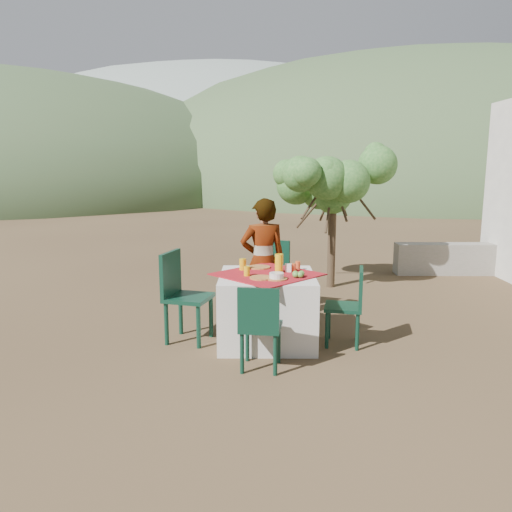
{
  "coord_description": "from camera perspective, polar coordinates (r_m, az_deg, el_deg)",
  "views": [
    {
      "loc": [
        -0.13,
        -5.34,
        1.91
      ],
      "look_at": [
        -0.17,
        0.31,
        0.88
      ],
      "focal_mm": 35.0,
      "sensor_mm": 36.0,
      "label": 1
    }
  ],
  "objects": [
    {
      "name": "chair_right",
      "position": [
        5.44,
        10.72,
        -5.28
      ],
      "size": [
        0.46,
        0.46,
        0.84
      ],
      "rotation": [
        0.0,
        0.0,
        4.52
      ],
      "color": "black",
      "rests_on": "ground"
    },
    {
      "name": "napkin_holder",
      "position": [
        5.47,
        3.71,
        -1.34
      ],
      "size": [
        0.08,
        0.06,
        0.09
      ],
      "primitive_type": "cube",
      "rotation": [
        0.0,
        0.0,
        -0.23
      ],
      "color": "silver",
      "rests_on": "table"
    },
    {
      "name": "jar_left",
      "position": [
        5.5,
        4.3,
        -1.31
      ],
      "size": [
        0.06,
        0.06,
        0.09
      ],
      "primitive_type": "cylinder",
      "color": "#E65828",
      "rests_on": "table"
    },
    {
      "name": "hill_near_right",
      "position": [
        43.13,
        16.91,
        7.33
      ],
      "size": [
        48.0,
        48.0,
        20.0
      ],
      "primitive_type": "ellipsoid",
      "color": "#334B2A",
      "rests_on": "ground"
    },
    {
      "name": "plate_far",
      "position": [
        5.69,
        0.36,
        -1.28
      ],
      "size": [
        0.26,
        0.26,
        0.01
      ],
      "primitive_type": "cylinder",
      "color": "#925C27",
      "rests_on": "table"
    },
    {
      "name": "white_bowl",
      "position": [
        5.12,
        2.36,
        -2.23
      ],
      "size": [
        0.15,
        0.15,
        0.06
      ],
      "primitive_type": "cylinder",
      "color": "silver",
      "rests_on": "bowl_plate"
    },
    {
      "name": "chair_far",
      "position": [
        6.52,
        1.71,
        -1.97
      ],
      "size": [
        0.56,
        0.56,
        0.95
      ],
      "rotation": [
        0.0,
        0.0,
        -0.35
      ],
      "color": "black",
      "rests_on": "ground"
    },
    {
      "name": "ground",
      "position": [
        5.68,
        1.7,
        -9.38
      ],
      "size": [
        160.0,
        160.0,
        0.0
      ],
      "primitive_type": "plane",
      "color": "#3D2D1C",
      "rests_on": "ground"
    },
    {
      "name": "shrub_tree",
      "position": [
        7.94,
        9.19,
        7.55
      ],
      "size": [
        1.67,
        1.63,
        1.96
      ],
      "color": "#3F311F",
      "rests_on": "ground"
    },
    {
      "name": "glass_far",
      "position": [
        5.56,
        -1.52,
        -0.96
      ],
      "size": [
        0.08,
        0.08,
        0.13
      ],
      "primitive_type": "cylinder",
      "color": "#ECB00E",
      "rests_on": "table"
    },
    {
      "name": "fruit_cluster",
      "position": [
        5.22,
        4.84,
        -2.09
      ],
      "size": [
        0.13,
        0.12,
        0.07
      ],
      "color": "#559A38",
      "rests_on": "table"
    },
    {
      "name": "hill_near_left",
      "position": [
        39.65,
        -26.54,
        6.47
      ],
      "size": [
        40.0,
        40.0,
        16.0
      ],
      "primitive_type": "ellipsoid",
      "color": "#334B2A",
      "rests_on": "ground"
    },
    {
      "name": "glass_near",
      "position": [
        5.27,
        -1.05,
        -1.73
      ],
      "size": [
        0.06,
        0.06,
        0.1
      ],
      "primitive_type": "cylinder",
      "color": "#ECB00E",
      "rests_on": "table"
    },
    {
      "name": "hill_far_center",
      "position": [
        57.51,
        -3.46,
        8.38
      ],
      "size": [
        60.0,
        60.0,
        24.0
      ],
      "primitive_type": "ellipsoid",
      "color": "slate",
      "rests_on": "ground"
    },
    {
      "name": "chair_near",
      "position": [
        4.67,
        0.44,
        -7.79
      ],
      "size": [
        0.43,
        0.43,
        0.83
      ],
      "rotation": [
        0.0,
        0.0,
        3.01
      ],
      "color": "black",
      "rests_on": "ground"
    },
    {
      "name": "chair_left",
      "position": [
        5.52,
        -8.53,
        -4.07
      ],
      "size": [
        0.56,
        0.56,
        0.99
      ],
      "rotation": [
        0.0,
        0.0,
        1.3
      ],
      "color": "black",
      "rests_on": "ground"
    },
    {
      "name": "plate_near",
      "position": [
        5.16,
        0.62,
        -2.5
      ],
      "size": [
        0.25,
        0.25,
        0.01
      ],
      "primitive_type": "cylinder",
      "color": "#925C27",
      "rests_on": "table"
    },
    {
      "name": "stone_wall",
      "position": [
        9.64,
        23.15,
        -0.3
      ],
      "size": [
        2.6,
        0.35,
        0.55
      ],
      "primitive_type": "cube",
      "color": "gray",
      "rests_on": "ground"
    },
    {
      "name": "jar_right",
      "position": [
        5.63,
        4.8,
        -1.05
      ],
      "size": [
        0.06,
        0.06,
        0.09
      ],
      "primitive_type": "cylinder",
      "color": "#E65828",
      "rests_on": "table"
    },
    {
      "name": "juice_pitcher",
      "position": [
        5.43,
        2.66,
        -0.83
      ],
      "size": [
        0.09,
        0.09,
        0.2
      ],
      "primitive_type": "cylinder",
      "color": "#ECB00E",
      "rests_on": "table"
    },
    {
      "name": "person",
      "position": [
        6.05,
        0.81,
        -0.61
      ],
      "size": [
        0.62,
        0.47,
        1.53
      ],
      "primitive_type": "imported",
      "rotation": [
        0.0,
        0.0,
        3.34
      ],
      "color": "#8C6651",
      "rests_on": "ground"
    },
    {
      "name": "table",
      "position": [
        5.47,
        1.28,
        -5.95
      ],
      "size": [
        1.3,
        1.3,
        0.76
      ],
      "color": "silver",
      "rests_on": "ground"
    },
    {
      "name": "bowl_plate",
      "position": [
        5.12,
        2.36,
        -2.6
      ],
      "size": [
        0.23,
        0.23,
        0.01
      ],
      "primitive_type": "cylinder",
      "color": "#925C27",
      "rests_on": "table"
    }
  ]
}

